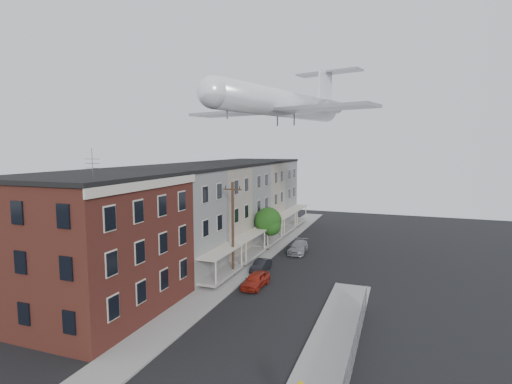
% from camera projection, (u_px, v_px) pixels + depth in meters
% --- Properties ---
extents(sidewalk_left, '(3.00, 62.00, 0.12)m').
position_uv_depth(sidewalk_left, '(256.00, 259.00, 43.64)').
color(sidewalk_left, gray).
rests_on(sidewalk_left, ground).
extents(sidewalk_right, '(3.00, 26.00, 0.12)m').
position_uv_depth(sidewalk_right, '(327.00, 358.00, 23.09)').
color(sidewalk_right, gray).
rests_on(sidewalk_right, ground).
extents(curb_left, '(0.15, 62.00, 0.14)m').
position_uv_depth(curb_left, '(268.00, 260.00, 43.15)').
color(curb_left, gray).
rests_on(curb_left, ground).
extents(curb_right, '(0.15, 26.00, 0.14)m').
position_uv_depth(curb_right, '(303.00, 354.00, 23.58)').
color(curb_right, gray).
rests_on(curb_right, ground).
extents(corner_building, '(10.31, 12.30, 12.15)m').
position_uv_depth(corner_building, '(94.00, 243.00, 29.41)').
color(corner_building, '#3A1B12').
rests_on(corner_building, ground).
extents(row_house_a, '(11.98, 7.00, 10.30)m').
position_uv_depth(row_house_a, '(166.00, 221.00, 38.27)').
color(row_house_a, slate).
rests_on(row_house_a, ground).
extents(row_house_b, '(11.98, 7.00, 10.30)m').
position_uv_depth(row_house_b, '(200.00, 211.00, 44.81)').
color(row_house_b, gray).
rests_on(row_house_b, ground).
extents(row_house_c, '(11.98, 7.00, 10.30)m').
position_uv_depth(row_house_c, '(226.00, 203.00, 51.34)').
color(row_house_c, slate).
rests_on(row_house_c, ground).
extents(row_house_d, '(11.98, 7.00, 10.30)m').
position_uv_depth(row_house_d, '(246.00, 196.00, 57.88)').
color(row_house_d, gray).
rests_on(row_house_d, ground).
extents(row_house_e, '(11.98, 7.00, 10.30)m').
position_uv_depth(row_house_e, '(262.00, 191.00, 64.41)').
color(row_house_e, slate).
rests_on(row_house_e, ground).
extents(chainlink_fence, '(0.06, 18.06, 1.90)m').
position_uv_depth(chainlink_fence, '(352.00, 356.00, 21.54)').
color(chainlink_fence, gray).
rests_on(chainlink_fence, ground).
extents(utility_pole, '(1.80, 0.26, 9.00)m').
position_uv_depth(utility_pole, '(233.00, 228.00, 37.56)').
color(utility_pole, black).
rests_on(utility_pole, ground).
extents(street_tree, '(3.22, 3.20, 5.20)m').
position_uv_depth(street_tree, '(269.00, 222.00, 46.85)').
color(street_tree, black).
rests_on(street_tree, ground).
extents(car_near, '(1.77, 3.94, 1.31)m').
position_uv_depth(car_near, '(256.00, 280.00, 34.91)').
color(car_near, maroon).
rests_on(car_near, ground).
extents(car_mid, '(1.29, 3.45, 1.13)m').
position_uv_depth(car_mid, '(261.00, 265.00, 39.50)').
color(car_mid, black).
rests_on(car_mid, ground).
extents(car_far, '(2.16, 4.71, 1.34)m').
position_uv_depth(car_far, '(298.00, 247.00, 46.36)').
color(car_far, gray).
rests_on(car_far, ground).
extents(airplane, '(22.65, 25.91, 7.48)m').
position_uv_depth(airplane, '(284.00, 103.00, 44.99)').
color(airplane, white).
rests_on(airplane, ground).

